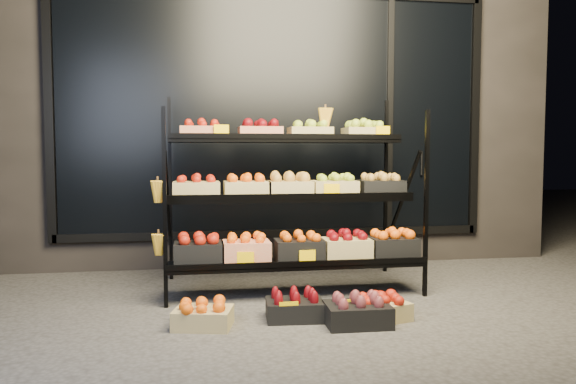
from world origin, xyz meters
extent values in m
plane|color=#514F4C|center=(0.00, 0.00, 0.00)|extent=(24.00, 24.00, 0.00)
cube|color=#2D2826|center=(0.00, 2.60, 1.75)|extent=(6.00, 2.00, 3.50)
cube|color=black|center=(0.00, 1.58, 1.55)|extent=(4.20, 0.04, 2.40)
cube|color=black|center=(0.00, 1.56, 0.34)|extent=(4.30, 0.06, 0.08)
cube|color=black|center=(-2.15, 1.56, 1.55)|extent=(0.08, 0.06, 2.50)
cube|color=black|center=(2.15, 1.56, 1.55)|extent=(0.08, 0.06, 2.50)
cube|color=black|center=(1.20, 1.56, 1.55)|extent=(0.06, 0.06, 2.50)
cylinder|color=black|center=(1.55, 1.53, 1.05)|extent=(0.02, 0.02, 0.25)
cube|color=black|center=(-1.02, 0.18, 0.75)|extent=(0.03, 0.03, 1.50)
cube|color=black|center=(1.02, 0.18, 0.75)|extent=(0.03, 0.03, 1.50)
cube|color=black|center=(-1.02, 1.15, 0.83)|extent=(0.03, 0.03, 1.66)
cube|color=black|center=(1.02, 1.15, 0.83)|extent=(0.03, 0.03, 1.66)
cube|color=black|center=(0.00, 0.35, 0.27)|extent=(2.05, 0.42, 0.03)
cube|color=black|center=(0.00, 0.15, 0.30)|extent=(2.05, 0.02, 0.05)
cube|color=black|center=(0.00, 0.65, 0.77)|extent=(2.05, 0.40, 0.03)
cube|color=black|center=(0.00, 0.46, 0.80)|extent=(2.05, 0.02, 0.05)
cube|color=black|center=(0.00, 0.95, 1.27)|extent=(2.05, 0.40, 0.03)
cube|color=black|center=(0.00, 0.76, 1.30)|extent=(2.05, 0.02, 0.05)
cube|color=tan|center=(-0.73, 0.95, 1.33)|extent=(0.38, 0.28, 0.11)
ellipsoid|color=#B5130C|center=(-0.73, 0.95, 1.42)|extent=(0.32, 0.24, 0.07)
cube|color=tan|center=(-0.22, 0.95, 1.33)|extent=(0.38, 0.28, 0.11)
ellipsoid|color=maroon|center=(-0.22, 0.95, 1.42)|extent=(0.32, 0.24, 0.07)
cube|color=tan|center=(0.23, 0.95, 1.33)|extent=(0.38, 0.28, 0.11)
ellipsoid|color=#A8C431|center=(0.23, 0.95, 1.42)|extent=(0.32, 0.24, 0.07)
cube|color=tan|center=(0.75, 0.95, 1.33)|extent=(0.38, 0.28, 0.11)
ellipsoid|color=#A8C431|center=(0.75, 0.95, 1.42)|extent=(0.32, 0.24, 0.07)
cube|color=tan|center=(-0.79, 0.65, 0.85)|extent=(0.38, 0.28, 0.14)
ellipsoid|color=#B5130C|center=(-0.79, 0.65, 0.95)|extent=(0.32, 0.24, 0.07)
cube|color=tan|center=(-0.37, 0.65, 0.85)|extent=(0.38, 0.28, 0.14)
ellipsoid|color=#F4610C|center=(-0.37, 0.65, 0.95)|extent=(0.32, 0.24, 0.07)
cube|color=tan|center=(-0.01, 0.65, 0.85)|extent=(0.38, 0.28, 0.14)
ellipsoid|color=#BD8735|center=(-0.01, 0.65, 0.95)|extent=(0.32, 0.24, 0.07)
cube|color=tan|center=(0.38, 0.65, 0.85)|extent=(0.38, 0.28, 0.14)
ellipsoid|color=#A8C431|center=(0.38, 0.65, 0.95)|extent=(0.32, 0.24, 0.07)
cube|color=black|center=(0.80, 0.65, 0.85)|extent=(0.38, 0.28, 0.14)
ellipsoid|color=#BD8735|center=(0.80, 0.65, 0.95)|extent=(0.32, 0.24, 0.07)
cube|color=black|center=(-0.78, 0.35, 0.37)|extent=(0.38, 0.28, 0.18)
ellipsoid|color=#B5130C|center=(-0.78, 0.35, 0.49)|extent=(0.32, 0.24, 0.07)
cube|color=tan|center=(-0.41, 0.35, 0.37)|extent=(0.38, 0.28, 0.18)
ellipsoid|color=#F4610C|center=(-0.41, 0.35, 0.49)|extent=(0.32, 0.24, 0.07)
cube|color=black|center=(0.02, 0.35, 0.37)|extent=(0.38, 0.28, 0.18)
ellipsoid|color=#F4610C|center=(0.02, 0.35, 0.49)|extent=(0.32, 0.24, 0.07)
cube|color=tan|center=(0.41, 0.35, 0.37)|extent=(0.38, 0.28, 0.18)
ellipsoid|color=maroon|center=(0.41, 0.35, 0.49)|extent=(0.32, 0.24, 0.07)
cube|color=black|center=(0.81, 0.35, 0.37)|extent=(0.38, 0.28, 0.18)
ellipsoid|color=#F4610C|center=(0.81, 0.35, 0.49)|extent=(0.32, 0.24, 0.07)
ellipsoid|color=gold|center=(-1.07, 0.20, 0.96)|extent=(0.14, 0.08, 0.22)
ellipsoid|color=gold|center=(-1.07, 0.20, 0.56)|extent=(0.14, 0.08, 0.22)
ellipsoid|color=gold|center=(0.35, 0.85, 1.56)|extent=(0.14, 0.08, 0.22)
cube|color=#FFCB00|center=(0.33, 0.50, 0.84)|extent=(0.13, 0.01, 0.12)
cube|color=#FFCB00|center=(0.87, 0.80, 1.34)|extent=(0.13, 0.01, 0.12)
cube|color=#FFCB00|center=(-0.57, 0.80, 1.34)|extent=(0.13, 0.01, 0.12)
cube|color=#FFCB00|center=(-0.43, 0.20, 0.34)|extent=(0.13, 0.01, 0.12)
cube|color=#FFCB00|center=(0.06, 0.20, 0.34)|extent=(0.13, 0.01, 0.12)
cube|color=#FFCB00|center=(-0.19, -0.40, 0.06)|extent=(0.13, 0.01, 0.12)
cube|color=#FFCB00|center=(0.27, -0.40, 0.06)|extent=(0.13, 0.01, 0.12)
cube|color=tan|center=(-0.76, -0.35, 0.06)|extent=(0.43, 0.35, 0.13)
ellipsoid|color=#F4610C|center=(-0.76, -0.35, 0.16)|extent=(0.36, 0.30, 0.07)
cube|color=black|center=(-0.13, -0.27, 0.07)|extent=(0.41, 0.31, 0.13)
ellipsoid|color=maroon|center=(-0.13, -0.27, 0.16)|extent=(0.34, 0.26, 0.07)
cube|color=tan|center=(0.46, -0.39, 0.06)|extent=(0.43, 0.36, 0.13)
ellipsoid|color=#B5130C|center=(0.46, -0.39, 0.16)|extent=(0.36, 0.30, 0.07)
cube|color=black|center=(0.27, -0.47, 0.07)|extent=(0.43, 0.33, 0.15)
ellipsoid|color=brown|center=(0.27, -0.47, 0.18)|extent=(0.37, 0.27, 0.07)
camera|label=1|loc=(-0.80, -4.05, 1.16)|focal=35.00mm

